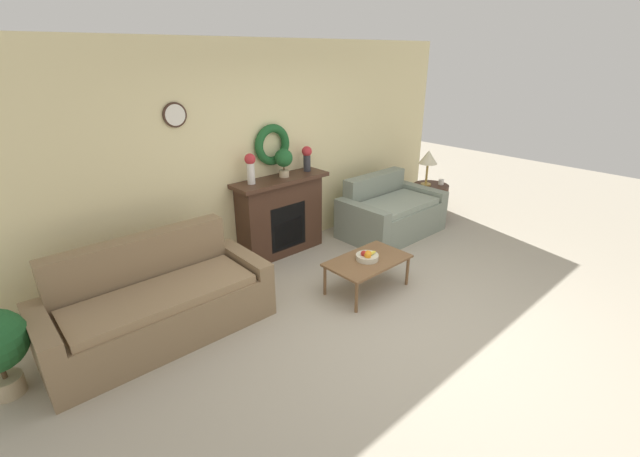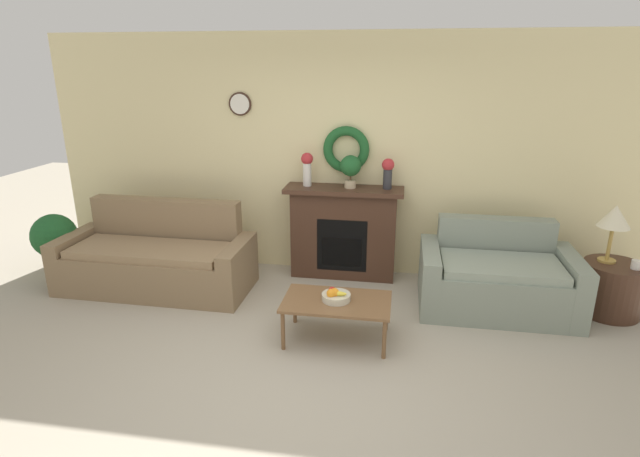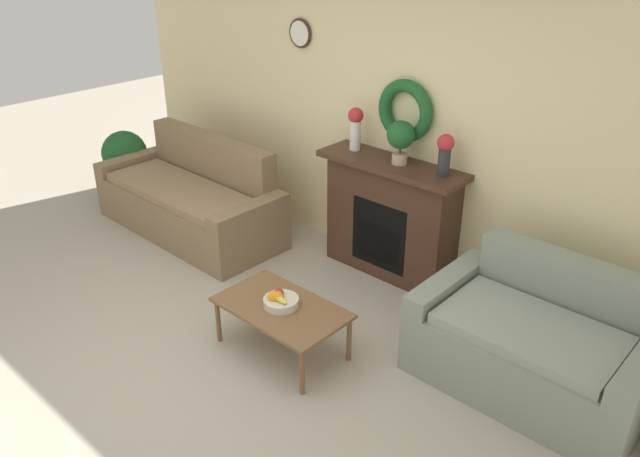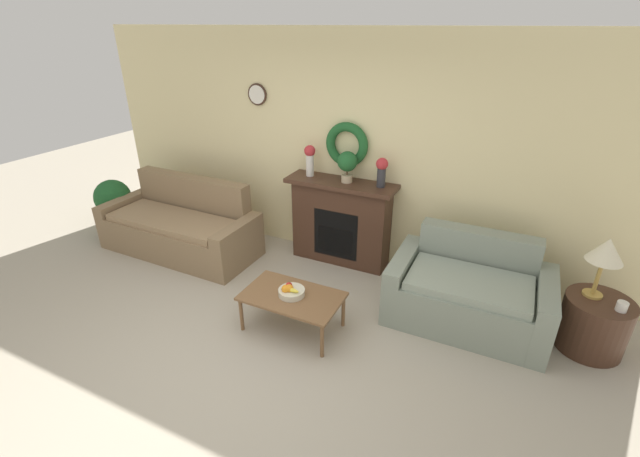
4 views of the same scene
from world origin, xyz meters
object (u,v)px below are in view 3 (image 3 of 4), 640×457
object	(u,v)px
fruit_bowl	(280,300)
vase_on_mantel_left	(355,125)
couch_left	(192,201)
potted_plant_floor_by_couch	(125,156)
vase_on_mantel_right	(445,152)
potted_plant_on_mantel	(401,137)
loveseat_right	(535,345)
coffee_table	(282,310)
fireplace	(390,218)

from	to	relation	value
fruit_bowl	vase_on_mantel_left	world-z (taller)	vase_on_mantel_left
couch_left	potted_plant_floor_by_couch	size ratio (longest dim) A/B	2.73
vase_on_mantel_left	potted_plant_floor_by_couch	xyz separation A→B (m)	(-2.81, -0.61, -0.79)
vase_on_mantel_left	vase_on_mantel_right	bearing A→B (deg)	0.00
vase_on_mantel_left	potted_plant_on_mantel	size ratio (longest dim) A/B	1.03
vase_on_mantel_left	potted_plant_on_mantel	bearing A→B (deg)	-2.35
loveseat_right	vase_on_mantel_left	xyz separation A→B (m)	(-2.04, 0.55, 0.96)
loveseat_right	potted_plant_on_mantel	bearing A→B (deg)	161.14
coffee_table	vase_on_mantel_right	world-z (taller)	vase_on_mantel_right
loveseat_right	potted_plant_floor_by_couch	xyz separation A→B (m)	(-4.84, -0.06, 0.17)
vase_on_mantel_left	potted_plant_on_mantel	world-z (taller)	vase_on_mantel_left
couch_left	vase_on_mantel_right	xyz separation A→B (m)	(2.45, 0.66, 0.93)
coffee_table	potted_plant_on_mantel	bearing A→B (deg)	91.94
potted_plant_on_mantel	potted_plant_floor_by_couch	xyz separation A→B (m)	(-3.29, -0.59, -0.80)
couch_left	fruit_bowl	world-z (taller)	couch_left
couch_left	vase_on_mantel_right	bearing A→B (deg)	15.82
fruit_bowl	coffee_table	bearing A→B (deg)	5.24
fireplace	potted_plant_on_mantel	distance (m)	0.75
fireplace	vase_on_mantel_left	xyz separation A→B (m)	(-0.42, 0.01, 0.74)
loveseat_right	coffee_table	world-z (taller)	loveseat_right
couch_left	vase_on_mantel_left	bearing A→B (deg)	23.69
vase_on_mantel_right	potted_plant_floor_by_couch	size ratio (longest dim) A/B	0.44
vase_on_mantel_right	potted_plant_floor_by_couch	distance (m)	3.83
loveseat_right	potted_plant_floor_by_couch	bearing A→B (deg)	-179.13
fireplace	couch_left	bearing A→B (deg)	-161.76
vase_on_mantel_left	potted_plant_on_mantel	xyz separation A→B (m)	(0.49, -0.02, 0.01)
coffee_table	fruit_bowl	xyz separation A→B (m)	(-0.01, -0.00, 0.08)
couch_left	potted_plant_floor_by_couch	distance (m)	1.26
fruit_bowl	potted_plant_floor_by_couch	world-z (taller)	potted_plant_floor_by_couch
fireplace	vase_on_mantel_left	world-z (taller)	vase_on_mantel_left
potted_plant_on_mantel	fireplace	bearing A→B (deg)	167.93
couch_left	potted_plant_floor_by_couch	bearing A→B (deg)	178.85
fruit_bowl	potted_plant_on_mantel	world-z (taller)	potted_plant_on_mantel
fireplace	potted_plant_floor_by_couch	bearing A→B (deg)	-169.32
coffee_table	fireplace	bearing A→B (deg)	94.59
fireplace	fruit_bowl	world-z (taller)	fireplace
coffee_table	potted_plant_floor_by_couch	size ratio (longest dim) A/B	1.25
coffee_table	potted_plant_on_mantel	size ratio (longest dim) A/B	2.62
fireplace	loveseat_right	xyz separation A→B (m)	(1.62, -0.55, -0.22)
couch_left	potted_plant_on_mantel	xyz separation A→B (m)	(2.04, 0.64, 0.96)
coffee_table	vase_on_mantel_left	distance (m)	1.80
loveseat_right	vase_on_mantel_left	bearing A→B (deg)	164.95
couch_left	vase_on_mantel_right	size ratio (longest dim) A/B	6.19
vase_on_mantel_left	coffee_table	bearing A→B (deg)	-69.70
couch_left	loveseat_right	distance (m)	3.60
fireplace	potted_plant_floor_by_couch	world-z (taller)	fireplace
potted_plant_floor_by_couch	potted_plant_on_mantel	bearing A→B (deg)	10.23
vase_on_mantel_right	loveseat_right	bearing A→B (deg)	-25.82
coffee_table	fruit_bowl	world-z (taller)	fruit_bowl
couch_left	potted_plant_floor_by_couch	xyz separation A→B (m)	(-1.25, 0.04, 0.16)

